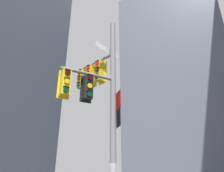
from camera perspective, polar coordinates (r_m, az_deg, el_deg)
The scene contains 2 objects.
building_mid_block at distance 34.98m, azimuth 17.10°, elevation -1.33°, with size 14.40×14.40×29.22m, color slate.
signal_pole_assembly at distance 8.90m, azimuth -4.05°, elevation -1.98°, with size 2.58×2.88×8.89m.
Camera 1 is at (2.62, -7.66, 2.08)m, focal length 33.40 mm.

